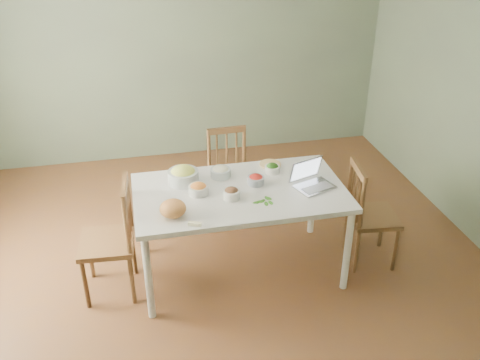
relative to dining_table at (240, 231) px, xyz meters
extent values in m
cube|color=brown|center=(-0.17, 0.03, -0.41)|extent=(5.00, 5.00, 0.00)
cube|color=slate|center=(-0.17, 2.53, 0.94)|extent=(5.00, 0.00, 2.70)
ellipsoid|color=tan|center=(-0.59, -0.27, 0.48)|extent=(0.26, 0.26, 0.13)
cube|color=#FDF6C1|center=(-0.44, -0.44, 0.43)|extent=(0.10, 0.07, 0.03)
cylinder|color=beige|center=(0.37, 0.39, 0.42)|extent=(0.26, 0.26, 0.02)
camera|label=1|loc=(-0.81, -3.70, 2.62)|focal=39.24mm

